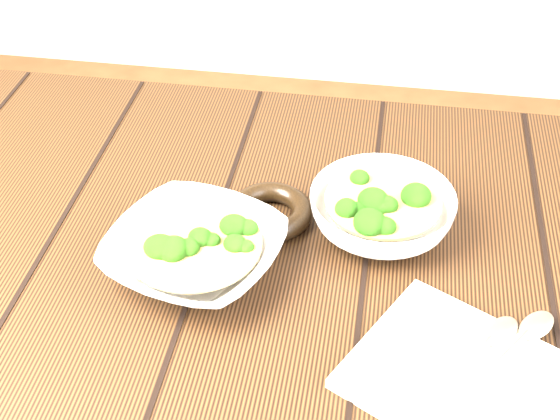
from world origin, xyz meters
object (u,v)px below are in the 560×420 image
table (224,322)px  soup_bowl_back (381,211)px  trivet (270,212)px  soup_bowl_front (195,252)px  napkin (466,380)px

table → soup_bowl_back: soup_bowl_back is taller
trivet → soup_bowl_front: bearing=-125.1°
trivet → napkin: (0.25, -0.23, -0.01)m
table → soup_bowl_back: size_ratio=4.99×
soup_bowl_front → napkin: soup_bowl_front is taller
table → trivet: trivet is taller
soup_bowl_back → napkin: bearing=-66.0°
soup_bowl_back → napkin: soup_bowl_back is taller
trivet → napkin: 0.34m
trivet → napkin: trivet is taller
table → soup_bowl_front: (-0.02, -0.03, 0.15)m
soup_bowl_front → trivet: 0.13m
soup_bowl_front → napkin: 0.34m
napkin → soup_bowl_front: bearing=-173.2°
soup_bowl_front → napkin: bearing=-21.4°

